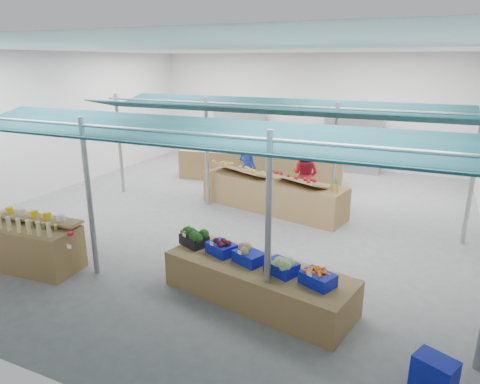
{
  "coord_description": "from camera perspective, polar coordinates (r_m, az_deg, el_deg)",
  "views": [
    {
      "loc": [
        4.58,
        -9.64,
        3.93
      ],
      "look_at": [
        0.95,
        -1.6,
        1.2
      ],
      "focal_mm": 32.0,
      "sensor_mm": 36.0,
      "label": 1
    }
  ],
  "objects": [
    {
      "name": "back_shelving_right",
      "position": [
        16.12,
        14.77,
        6.14
      ],
      "size": [
        2.0,
        0.5,
        2.0
      ],
      "primitive_type": "cube",
      "color": "#B23F33",
      "rests_on": "floor"
    },
    {
      "name": "pole_grid",
      "position": [
        9.02,
        -1.54,
        3.58
      ],
      "size": [
        10.0,
        4.6,
        3.0
      ],
      "color": "gray",
      "rests_on": "floor"
    },
    {
      "name": "crate_carrots",
      "position": [
        6.74,
        10.35,
        -11.26
      ],
      "size": [
        0.6,
        0.52,
        0.29
      ],
      "rotation": [
        0.0,
        0.0,
        -0.41
      ],
      "color": "#0E18A0",
      "rests_on": "veg_counter"
    },
    {
      "name": "back_shelving_left",
      "position": [
        17.42,
        -0.05,
        7.49
      ],
      "size": [
        2.0,
        0.5,
        2.0
      ],
      "primitive_type": "cube",
      "color": "#B23F33",
      "rests_on": "floor"
    },
    {
      "name": "hall",
      "position": [
        12.06,
        1.87,
        11.05
      ],
      "size": [
        13.0,
        13.0,
        13.0
      ],
      "color": "silver",
      "rests_on": "ground"
    },
    {
      "name": "apple_heap_yellow",
      "position": [
        11.91,
        0.15,
        3.14
      ],
      "size": [
        2.02,
        1.43,
        0.27
      ],
      "rotation": [
        0.0,
        0.0,
        -0.43
      ],
      "color": "#997247",
      "rests_on": "fruit_counter"
    },
    {
      "name": "crate_beets",
      "position": [
        7.62,
        -2.51,
        -7.32
      ],
      "size": [
        0.6,
        0.52,
        0.29
      ],
      "rotation": [
        0.0,
        0.0,
        -0.41
      ],
      "color": "#0E18A0",
      "rests_on": "veg_counter"
    },
    {
      "name": "crate_celeriac",
      "position": [
        7.29,
        1.2,
        -8.38
      ],
      "size": [
        0.6,
        0.52,
        0.31
      ],
      "rotation": [
        0.0,
        0.0,
        -0.41
      ],
      "color": "#0E18A0",
      "rests_on": "veg_counter"
    },
    {
      "name": "awnings",
      "position": [
        8.85,
        -1.59,
        9.69
      ],
      "size": [
        9.5,
        7.08,
        0.3
      ],
      "color": "#0B272F",
      "rests_on": "pole_grid"
    },
    {
      "name": "veg_counter",
      "position": [
        7.42,
        2.37,
        -11.97
      ],
      "size": [
        3.45,
        1.74,
        0.64
      ],
      "primitive_type": "cube",
      "rotation": [
        0.0,
        0.0,
        -0.2
      ],
      "color": "olive",
      "rests_on": "floor"
    },
    {
      "name": "pole_ribbon",
      "position": [
        7.89,
        -21.71,
        -5.31
      ],
      "size": [
        0.12,
        0.12,
        0.28
      ],
      "color": "red",
      "rests_on": "pole_grid"
    },
    {
      "name": "pineapple",
      "position": [
        10.54,
        12.6,
        0.93
      ],
      "size": [
        0.14,
        0.14,
        0.39
      ],
      "rotation": [
        0.0,
        0.0,
        -0.43
      ],
      "color": "#8C6019",
      "rests_on": "fruit_counter"
    },
    {
      "name": "far_counter",
      "position": [
        14.52,
        2.67,
        3.46
      ],
      "size": [
        5.57,
        1.94,
        0.98
      ],
      "primitive_type": "cube",
      "rotation": [
        0.0,
        0.0,
        0.16
      ],
      "color": "olive",
      "rests_on": "floor"
    },
    {
      "name": "apple_heap_red",
      "position": [
        10.97,
        7.74,
        1.75
      ],
      "size": [
        1.66,
        1.26,
        0.27
      ],
      "rotation": [
        0.0,
        0.0,
        -0.43
      ],
      "color": "#997247",
      "rests_on": "fruit_counter"
    },
    {
      "name": "crate_stack",
      "position": [
        6.05,
        24.4,
        -21.72
      ],
      "size": [
        0.56,
        0.49,
        0.56
      ],
      "primitive_type": "cube",
      "rotation": [
        0.0,
        0.0,
        -0.42
      ],
      "color": "#0E18A0",
      "rests_on": "floor"
    },
    {
      "name": "vendor_left",
      "position": [
        12.93,
        1.02,
        3.25
      ],
      "size": [
        0.67,
        0.51,
        1.64
      ],
      "primitive_type": "imported",
      "rotation": [
        0.0,
        0.0,
        2.93
      ],
      "color": "#1A32AB",
      "rests_on": "floor"
    },
    {
      "name": "crate_broccoli",
      "position": [
        7.99,
        -6.13,
        -6.0
      ],
      "size": [
        0.6,
        0.52,
        0.35
      ],
      "rotation": [
        0.0,
        0.0,
        -0.41
      ],
      "color": "black",
      "rests_on": "veg_counter"
    },
    {
      "name": "fruit_counter",
      "position": [
        11.62,
        4.29,
        -0.36
      ],
      "size": [
        4.2,
        1.82,
        0.88
      ],
      "primitive_type": "cube",
      "rotation": [
        0.0,
        0.0,
        -0.21
      ],
      "color": "olive",
      "rests_on": "floor"
    },
    {
      "name": "sparrow",
      "position": [
        7.97,
        -7.49,
        -5.42
      ],
      "size": [
        0.12,
        0.09,
        0.11
      ],
      "rotation": [
        0.0,
        0.0,
        -0.41
      ],
      "color": "brown",
      "rests_on": "crate_broccoli"
    },
    {
      "name": "bottle_shelf",
      "position": [
        9.38,
        -25.97,
        -6.35
      ],
      "size": [
        2.0,
        1.29,
        1.14
      ],
      "rotation": [
        0.0,
        0.0,
        0.08
      ],
      "color": "olive",
      "rests_on": "floor"
    },
    {
      "name": "vendor_right",
      "position": [
        12.35,
        8.71,
        2.38
      ],
      "size": [
        0.91,
        0.77,
        1.64
      ],
      "primitive_type": "imported",
      "rotation": [
        0.0,
        0.0,
        2.93
      ],
      "color": "maroon",
      "rests_on": "floor"
    },
    {
      "name": "floor",
      "position": [
        11.37,
        -1.04,
        -3.04
      ],
      "size": [
        13.0,
        13.0,
        0.0
      ],
      "primitive_type": "plane",
      "color": "slate",
      "rests_on": "ground"
    },
    {
      "name": "crate_cabbage",
      "position": [
        6.98,
        5.58,
        -9.57
      ],
      "size": [
        0.6,
        0.52,
        0.35
      ],
      "rotation": [
        0.0,
        0.0,
        -0.41
      ],
      "color": "#0E18A0",
      "rests_on": "veg_counter"
    }
  ]
}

